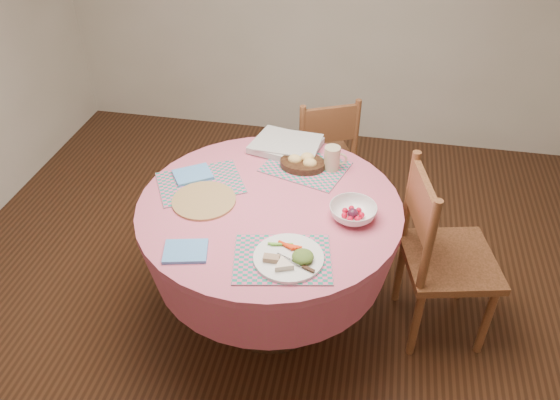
{
  "coord_description": "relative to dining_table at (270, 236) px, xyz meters",
  "views": [
    {
      "loc": [
        0.43,
        -1.97,
        2.3
      ],
      "look_at": [
        0.05,
        0.0,
        0.78
      ],
      "focal_mm": 35.0,
      "sensor_mm": 36.0,
      "label": 1
    }
  ],
  "objects": [
    {
      "name": "latte_mug",
      "position": [
        0.25,
        0.34,
        0.26
      ],
      "size": [
        0.12,
        0.08,
        0.12
      ],
      "color": "tan",
      "rests_on": "placemat_back"
    },
    {
      "name": "ground",
      "position": [
        0.0,
        0.0,
        -0.56
      ],
      "size": [
        4.0,
        4.0,
        0.0
      ],
      "primitive_type": "plane",
      "color": "#331C0F",
      "rests_on": "ground"
    },
    {
      "name": "dinner_plate",
      "position": [
        0.16,
        -0.36,
        0.22
      ],
      "size": [
        0.29,
        0.29,
        0.05
      ],
      "rotation": [
        0.0,
        0.0,
        0.02
      ],
      "color": "white",
      "rests_on": "placemat_front"
    },
    {
      "name": "napkin_near",
      "position": [
        -0.27,
        -0.39,
        0.2
      ],
      "size": [
        0.21,
        0.18,
        0.01
      ],
      "primitive_type": "cube",
      "rotation": [
        0.0,
        0.0,
        0.23
      ],
      "color": "#5494DA",
      "rests_on": "dining_table"
    },
    {
      "name": "placemat_left",
      "position": [
        -0.37,
        0.1,
        0.2
      ],
      "size": [
        0.5,
        0.46,
        0.01
      ],
      "primitive_type": "cube",
      "rotation": [
        0.0,
        0.0,
        0.5
      ],
      "color": "#168166",
      "rests_on": "dining_table"
    },
    {
      "name": "bread_bowl",
      "position": [
        0.1,
        0.33,
        0.23
      ],
      "size": [
        0.23,
        0.23,
        0.08
      ],
      "color": "black",
      "rests_on": "placemat_back"
    },
    {
      "name": "newspaper_stack",
      "position": [
        -0.01,
        0.49,
        0.22
      ],
      "size": [
        0.39,
        0.34,
        0.04
      ],
      "rotation": [
        0.0,
        0.0,
        -0.23
      ],
      "color": "silver",
      "rests_on": "dining_table"
    },
    {
      "name": "chair_back",
      "position": [
        0.13,
        0.94,
        -0.1
      ],
      "size": [
        0.53,
        0.52,
        0.87
      ],
      "rotation": [
        0.0,
        0.0,
        3.57
      ],
      "color": "brown",
      "rests_on": "ground"
    },
    {
      "name": "chair_right",
      "position": [
        0.82,
        0.08,
        -0.05
      ],
      "size": [
        0.52,
        0.53,
        0.97
      ],
      "rotation": [
        0.0,
        0.0,
        1.8
      ],
      "color": "brown",
      "rests_on": "ground"
    },
    {
      "name": "placemat_back",
      "position": [
        0.12,
        0.33,
        0.2
      ],
      "size": [
        0.47,
        0.41,
        0.01
      ],
      "primitive_type": "cube",
      "rotation": [
        0.0,
        0.0,
        -0.3
      ],
      "color": "#168166",
      "rests_on": "dining_table"
    },
    {
      "name": "napkin_far",
      "position": [
        -0.42,
        0.14,
        0.21
      ],
      "size": [
        0.23,
        0.22,
        0.01
      ],
      "primitive_type": "cube",
      "rotation": [
        0.0,
        0.0,
        0.59
      ],
      "color": "#5494DA",
      "rests_on": "placemat_left"
    },
    {
      "name": "fruit_bowl",
      "position": [
        0.39,
        -0.03,
        0.23
      ],
      "size": [
        0.22,
        0.22,
        0.07
      ],
      "rotation": [
        0.0,
        0.0,
        0.03
      ],
      "color": "white",
      "rests_on": "dining_table"
    },
    {
      "name": "dining_table",
      "position": [
        0.0,
        0.0,
        0.0
      ],
      "size": [
        1.24,
        1.24,
        0.75
      ],
      "color": "#CC5F6C",
      "rests_on": "ground"
    },
    {
      "name": "wicker_trivet",
      "position": [
        -0.3,
        -0.04,
        0.2
      ],
      "size": [
        0.3,
        0.3,
        0.01
      ],
      "primitive_type": "cylinder",
      "color": "#A18346",
      "rests_on": "dining_table"
    },
    {
      "name": "placemat_front",
      "position": [
        0.13,
        -0.36,
        0.2
      ],
      "size": [
        0.45,
        0.37,
        0.01
      ],
      "primitive_type": "cube",
      "rotation": [
        0.0,
        0.0,
        0.19
      ],
      "color": "#168166",
      "rests_on": "dining_table"
    }
  ]
}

